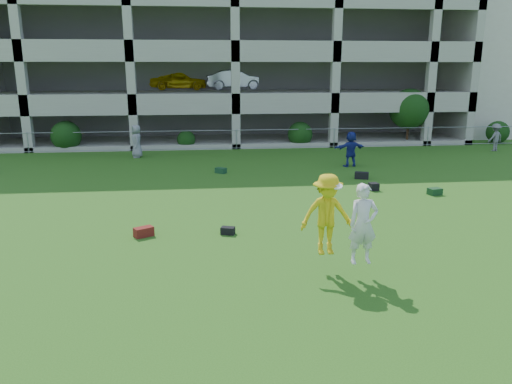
{
  "coord_description": "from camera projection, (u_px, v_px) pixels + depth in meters",
  "views": [
    {
      "loc": [
        -2.1,
        -10.68,
        4.9
      ],
      "look_at": [
        -0.59,
        3.0,
        1.4
      ],
      "focal_mm": 35.0,
      "sensor_mm": 36.0,
      "label": 1
    }
  ],
  "objects": [
    {
      "name": "bystander_f",
      "position": [
        495.0,
        137.0,
        29.26
      ],
      "size": [
        1.18,
        0.92,
        1.61
      ],
      "primitive_type": "imported",
      "rotation": [
        0.0,
        0.0,
        3.49
      ],
      "color": "slate",
      "rests_on": "ground"
    },
    {
      "name": "fence",
      "position": [
        236.0,
        139.0,
        29.87
      ],
      "size": [
        36.06,
        0.06,
        1.2
      ],
      "color": "gray",
      "rests_on": "ground"
    },
    {
      "name": "parking_garage",
      "position": [
        227.0,
        50.0,
        36.92
      ],
      "size": [
        30.0,
        14.0,
        12.0
      ],
      "color": "#9E998C",
      "rests_on": "ground"
    },
    {
      "name": "bag_red_a",
      "position": [
        144.0,
        232.0,
        14.7
      ],
      "size": [
        0.63,
        0.53,
        0.28
      ],
      "primitive_type": "cube",
      "rotation": [
        0.0,
        0.0,
        0.52
      ],
      "color": "#5D200F",
      "rests_on": "ground"
    },
    {
      "name": "frisbee_contest",
      "position": [
        336.0,
        217.0,
        11.79
      ],
      "size": [
        1.76,
        1.02,
        2.08
      ],
      "color": "gold",
      "rests_on": "ground"
    },
    {
      "name": "shrub_row",
      "position": [
        309.0,
        122.0,
        30.82
      ],
      "size": [
        34.38,
        2.52,
        3.5
      ],
      "color": "#163D11",
      "rests_on": "ground"
    },
    {
      "name": "bag_black_b",
      "position": [
        228.0,
        231.0,
        14.9
      ],
      "size": [
        0.46,
        0.36,
        0.22
      ],
      "primitive_type": "cube",
      "rotation": [
        0.0,
        0.0,
        -0.32
      ],
      "color": "black",
      "rests_on": "ground"
    },
    {
      "name": "bag_black_e",
      "position": [
        362.0,
        175.0,
        22.18
      ],
      "size": [
        0.67,
        0.5,
        0.3
      ],
      "primitive_type": "cube",
      "rotation": [
        0.0,
        0.0,
        -0.38
      ],
      "color": "black",
      "rests_on": "ground"
    },
    {
      "name": "crate_d",
      "position": [
        374.0,
        187.0,
        20.13
      ],
      "size": [
        0.39,
        0.39,
        0.3
      ],
      "primitive_type": "cube",
      "rotation": [
        0.0,
        0.0,
        0.12
      ],
      "color": "black",
      "rests_on": "ground"
    },
    {
      "name": "ground",
      "position": [
        295.0,
        280.0,
        11.72
      ],
      "size": [
        100.0,
        100.0,
        0.0
      ],
      "primitive_type": "plane",
      "color": "#235114",
      "rests_on": "ground"
    },
    {
      "name": "bystander_d",
      "position": [
        351.0,
        149.0,
        24.74
      ],
      "size": [
        1.7,
        0.85,
        1.75
      ],
      "primitive_type": "imported",
      "rotation": [
        0.0,
        0.0,
        3.35
      ],
      "color": "navy",
      "rests_on": "ground"
    },
    {
      "name": "bag_green_c",
      "position": [
        435.0,
        191.0,
        19.45
      ],
      "size": [
        0.58,
        0.47,
        0.26
      ],
      "primitive_type": "cube",
      "rotation": [
        0.0,
        0.0,
        0.27
      ],
      "color": "#143513",
      "rests_on": "ground"
    },
    {
      "name": "bag_green_g",
      "position": [
        221.0,
        170.0,
        23.36
      ],
      "size": [
        0.58,
        0.55,
        0.25
      ],
      "primitive_type": "cube",
      "rotation": [
        0.0,
        0.0,
        -0.69
      ],
      "color": "#12331E",
      "rests_on": "ground"
    },
    {
      "name": "bystander_c",
      "position": [
        137.0,
        141.0,
        27.15
      ],
      "size": [
        0.75,
        0.98,
        1.79
      ],
      "primitive_type": "imported",
      "rotation": [
        0.0,
        0.0,
        -1.35
      ],
      "color": "gray",
      "rests_on": "ground"
    }
  ]
}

